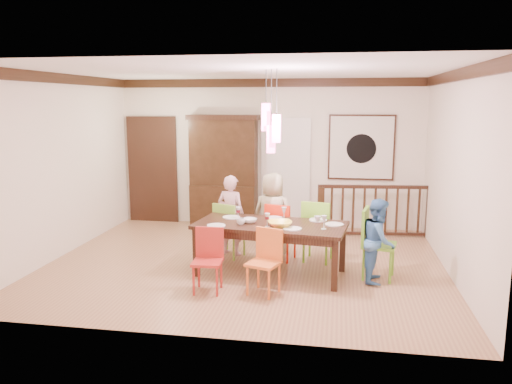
% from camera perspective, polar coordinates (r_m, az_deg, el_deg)
% --- Properties ---
extents(floor, '(6.00, 6.00, 0.00)m').
position_cam_1_polar(floor, '(7.79, -1.24, -8.13)').
color(floor, '#9A694A').
rests_on(floor, ground).
extents(ceiling, '(6.00, 6.00, 0.00)m').
position_cam_1_polar(ceiling, '(7.41, -1.33, 13.68)').
color(ceiling, white).
rests_on(ceiling, wall_back).
extents(wall_back, '(6.00, 0.00, 6.00)m').
position_cam_1_polar(wall_back, '(9.91, 1.42, 4.42)').
color(wall_back, silver).
rests_on(wall_back, floor).
extents(wall_left, '(0.00, 5.00, 5.00)m').
position_cam_1_polar(wall_left, '(8.54, -21.49, 2.77)').
color(wall_left, silver).
rests_on(wall_left, floor).
extents(wall_right, '(0.00, 5.00, 5.00)m').
position_cam_1_polar(wall_right, '(7.51, 21.84, 1.81)').
color(wall_right, silver).
rests_on(wall_right, floor).
extents(crown_molding, '(6.00, 5.00, 0.16)m').
position_cam_1_polar(crown_molding, '(7.40, -1.33, 13.06)').
color(crown_molding, black).
rests_on(crown_molding, wall_back).
extents(panel_door, '(1.04, 0.07, 2.24)m').
position_cam_1_polar(panel_door, '(10.52, -11.69, 2.35)').
color(panel_door, black).
rests_on(panel_door, wall_back).
extents(white_doorway, '(0.97, 0.05, 2.22)m').
position_cam_1_polar(white_doorway, '(9.88, 3.39, 2.05)').
color(white_doorway, silver).
rests_on(white_doorway, wall_back).
extents(painting, '(1.25, 0.06, 1.25)m').
position_cam_1_polar(painting, '(9.77, 11.94, 5.00)').
color(painting, black).
rests_on(painting, wall_back).
extents(pendant_cluster, '(0.27, 0.21, 1.14)m').
position_cam_1_polar(pendant_cluster, '(6.93, 1.75, 7.35)').
color(pendant_cluster, '#F1488E').
rests_on(pendant_cluster, ceiling).
extents(dining_table, '(2.24, 1.23, 0.75)m').
position_cam_1_polar(dining_table, '(7.15, 1.68, -4.25)').
color(dining_table, black).
rests_on(dining_table, floor).
extents(chair_far_left, '(0.51, 0.51, 0.89)m').
position_cam_1_polar(chair_far_left, '(7.99, -2.98, -3.86)').
color(chair_far_left, '#7CB839').
rests_on(chair_far_left, floor).
extents(chair_far_mid, '(0.50, 0.50, 0.91)m').
position_cam_1_polar(chair_far_mid, '(7.85, 2.93, -4.02)').
color(chair_far_mid, red).
rests_on(chair_far_mid, floor).
extents(chair_far_right, '(0.52, 0.52, 0.97)m').
position_cam_1_polar(chair_far_right, '(7.82, 7.13, -3.90)').
color(chair_far_right, '#7DD12F').
rests_on(chair_far_right, floor).
extents(chair_near_left, '(0.40, 0.40, 0.83)m').
position_cam_1_polar(chair_near_left, '(6.56, -5.59, -7.37)').
color(chair_near_left, '#AB2720').
rests_on(chair_near_left, floor).
extents(chair_near_mid, '(0.48, 0.48, 0.84)m').
position_cam_1_polar(chair_near_mid, '(6.46, 0.86, -7.55)').
color(chair_near_mid, orange).
rests_on(chair_near_mid, floor).
extents(chair_end_right, '(0.52, 0.52, 0.99)m').
position_cam_1_polar(chair_end_right, '(7.21, 13.92, -5.25)').
color(chair_end_right, '#68B12B').
rests_on(chair_end_right, floor).
extents(china_hutch, '(1.40, 0.46, 2.21)m').
position_cam_1_polar(china_hutch, '(9.91, -3.71, 2.43)').
color(china_hutch, black).
rests_on(china_hutch, floor).
extents(balustrade, '(2.12, 0.30, 0.96)m').
position_cam_1_polar(balustrade, '(9.44, 13.44, -1.99)').
color(balustrade, black).
rests_on(balustrade, floor).
extents(person_far_left, '(0.55, 0.43, 1.31)m').
position_cam_1_polar(person_far_left, '(8.09, -2.87, -2.65)').
color(person_far_left, '#FEC1D5').
rests_on(person_far_left, floor).
extents(person_far_mid, '(0.74, 0.56, 1.36)m').
position_cam_1_polar(person_far_mid, '(7.96, 1.92, -2.64)').
color(person_far_mid, '#BBB38D').
rests_on(person_far_mid, floor).
extents(person_end_right, '(0.51, 0.62, 1.16)m').
position_cam_1_polar(person_end_right, '(7.08, 13.85, -5.40)').
color(person_end_right, '#417AB8').
rests_on(person_end_right, floor).
extents(serving_bowl, '(0.41, 0.41, 0.08)m').
position_cam_1_polar(serving_bowl, '(6.93, 2.75, -3.66)').
color(serving_bowl, yellow).
rests_on(serving_bowl, dining_table).
extents(small_bowl, '(0.23, 0.23, 0.06)m').
position_cam_1_polar(small_bowl, '(7.15, -0.72, -3.30)').
color(small_bowl, white).
rests_on(small_bowl, dining_table).
extents(cup_left, '(0.12, 0.12, 0.09)m').
position_cam_1_polar(cup_left, '(7.03, -1.74, -3.41)').
color(cup_left, silver).
rests_on(cup_left, dining_table).
extents(cup_right, '(0.11, 0.11, 0.09)m').
position_cam_1_polar(cup_right, '(7.25, 7.05, -3.08)').
color(cup_right, silver).
rests_on(cup_right, dining_table).
extents(plate_far_left, '(0.26, 0.26, 0.01)m').
position_cam_1_polar(plate_far_left, '(7.48, -2.84, -2.90)').
color(plate_far_left, white).
rests_on(plate_far_left, dining_table).
extents(plate_far_mid, '(0.26, 0.26, 0.01)m').
position_cam_1_polar(plate_far_mid, '(7.43, 2.06, -2.99)').
color(plate_far_mid, white).
rests_on(plate_far_mid, dining_table).
extents(plate_far_right, '(0.26, 0.26, 0.01)m').
position_cam_1_polar(plate_far_right, '(7.36, 7.10, -3.19)').
color(plate_far_right, white).
rests_on(plate_far_right, dining_table).
extents(plate_near_left, '(0.26, 0.26, 0.01)m').
position_cam_1_polar(plate_near_left, '(6.99, -4.57, -3.84)').
color(plate_near_left, white).
rests_on(plate_near_left, dining_table).
extents(plate_near_mid, '(0.26, 0.26, 0.01)m').
position_cam_1_polar(plate_near_mid, '(6.82, 4.15, -4.21)').
color(plate_near_mid, white).
rests_on(plate_near_mid, dining_table).
extents(plate_end_right, '(0.26, 0.26, 0.01)m').
position_cam_1_polar(plate_end_right, '(7.12, 8.94, -3.67)').
color(plate_end_right, white).
rests_on(plate_end_right, dining_table).
extents(wine_glass_a, '(0.08, 0.08, 0.19)m').
position_cam_1_polar(wine_glass_a, '(7.34, -2.05, -2.43)').
color(wine_glass_a, '#590C19').
rests_on(wine_glass_a, dining_table).
extents(wine_glass_b, '(0.08, 0.08, 0.19)m').
position_cam_1_polar(wine_glass_b, '(7.33, 3.22, -2.47)').
color(wine_glass_b, silver).
rests_on(wine_glass_b, dining_table).
extents(wine_glass_c, '(0.08, 0.08, 0.19)m').
position_cam_1_polar(wine_glass_c, '(6.92, 1.29, -3.22)').
color(wine_glass_c, '#590C19').
rests_on(wine_glass_c, dining_table).
extents(wine_glass_d, '(0.08, 0.08, 0.19)m').
position_cam_1_polar(wine_glass_d, '(6.85, 7.77, -3.46)').
color(wine_glass_d, silver).
rests_on(wine_glass_d, dining_table).
extents(napkin, '(0.18, 0.14, 0.01)m').
position_cam_1_polar(napkin, '(6.74, 1.43, -4.35)').
color(napkin, '#D83359').
rests_on(napkin, dining_table).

